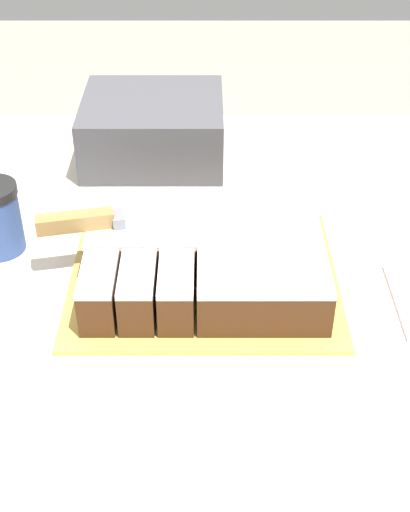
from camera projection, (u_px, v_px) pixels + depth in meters
The scene contains 5 objects.
countertop at pixel (200, 507), 1.21m from camera, with size 1.40×1.10×0.93m.
cake_board at pixel (205, 277), 0.96m from camera, with size 0.36×0.30×0.01m.
cake at pixel (207, 255), 0.94m from camera, with size 0.31×0.25×0.07m.
knife at pixel (110, 219), 0.94m from camera, with size 0.30×0.09×0.02m.
storage_box at pixel (155, 128), 1.22m from camera, with size 0.24×0.22×0.10m.
Camera 1 is at (0.01, -0.72, 1.53)m, focal length 50.00 mm.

